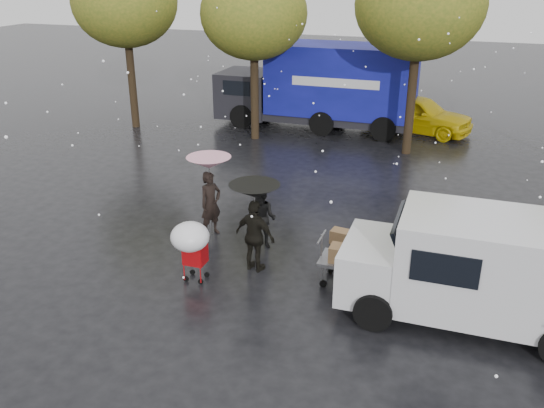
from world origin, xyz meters
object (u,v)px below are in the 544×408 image
(white_van, at_px, (479,268))
(person_pink, at_px, (211,204))
(person_black, at_px, (255,236))
(yellow_taxi, at_px, (417,114))
(shopping_cart, at_px, (191,240))
(blue_truck, at_px, (322,87))
(vendor_cart, at_px, (359,256))

(white_van, bearing_deg, person_pink, 163.99)
(person_pink, height_order, person_black, person_black)
(person_pink, height_order, yellow_taxi, person_pink)
(shopping_cart, xyz_separation_m, blue_truck, (-0.59, 13.48, 0.69))
(vendor_cart, bearing_deg, person_black, -178.06)
(person_pink, xyz_separation_m, vendor_cart, (4.10, -1.32, -0.13))
(vendor_cart, height_order, shopping_cart, shopping_cart)
(white_van, distance_m, blue_truck, 14.48)
(shopping_cart, bearing_deg, person_black, 42.46)
(shopping_cart, height_order, white_van, white_van)
(blue_truck, bearing_deg, person_black, -82.28)
(shopping_cart, bearing_deg, yellow_taxi, 76.76)
(person_pink, distance_m, white_van, 6.78)
(shopping_cart, xyz_separation_m, yellow_taxi, (3.32, 14.11, -0.29))
(vendor_cart, bearing_deg, blue_truck, 108.07)
(person_pink, relative_size, person_black, 0.99)
(white_van, relative_size, yellow_taxi, 1.09)
(person_black, distance_m, blue_truck, 12.62)
(person_pink, relative_size, white_van, 0.35)
(yellow_taxi, bearing_deg, white_van, -153.93)
(person_black, relative_size, blue_truck, 0.21)
(person_pink, height_order, blue_truck, blue_truck)
(person_pink, bearing_deg, vendor_cart, -80.20)
(person_pink, xyz_separation_m, shopping_cart, (0.64, -2.40, 0.21))
(person_black, height_order, white_van, white_van)
(person_pink, bearing_deg, white_van, -78.33)
(blue_truck, bearing_deg, vendor_cart, -71.93)
(white_van, bearing_deg, shopping_cart, -174.78)
(person_black, bearing_deg, blue_truck, -69.29)
(vendor_cart, bearing_deg, yellow_taxi, 90.58)
(blue_truck, distance_m, yellow_taxi, 4.09)
(shopping_cart, relative_size, blue_truck, 0.18)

